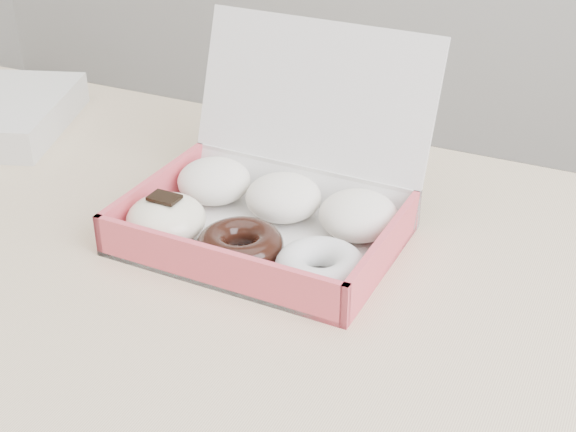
% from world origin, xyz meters
% --- Properties ---
extents(table, '(1.20, 0.80, 0.75)m').
position_xyz_m(table, '(0.00, 0.00, 0.67)').
color(table, tan).
rests_on(table, ground).
extents(donut_box, '(0.28, 0.26, 0.20)m').
position_xyz_m(donut_box, '(0.14, 0.11, 0.78)').
color(donut_box, silver).
rests_on(donut_box, table).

